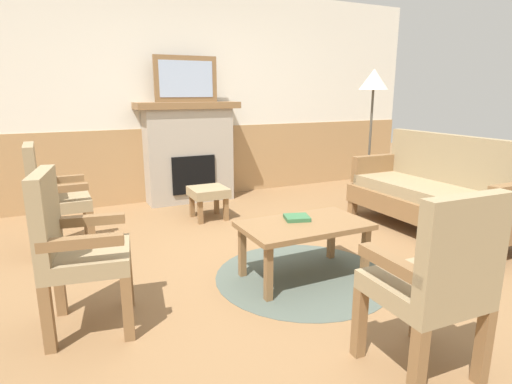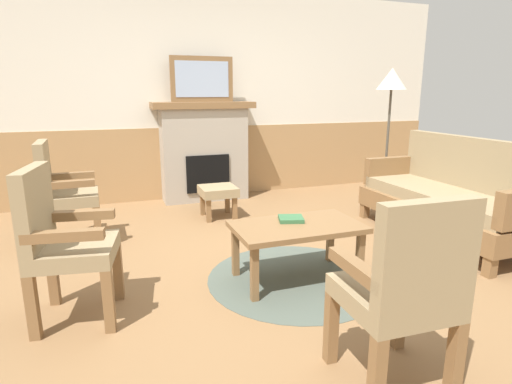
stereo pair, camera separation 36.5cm
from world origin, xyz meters
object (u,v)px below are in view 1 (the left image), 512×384
at_px(fireplace, 189,152).
at_px(framed_picture, 186,79).
at_px(armchair_by_window_left, 51,194).
at_px(armchair_front_left, 436,278).
at_px(footstool, 208,194).
at_px(couch, 434,194).
at_px(floor_lamp_by_couch, 373,88).
at_px(coffee_table, 304,230).
at_px(book_on_table, 297,218).
at_px(armchair_near_fireplace, 73,245).

distance_m(fireplace, framed_picture, 0.91).
distance_m(armchair_by_window_left, armchair_front_left, 3.15).
bearing_deg(footstool, armchair_by_window_left, -166.82).
xyz_separation_m(fireplace, framed_picture, (0.00, 0.00, 0.91)).
xyz_separation_m(fireplace, couch, (1.88, -2.29, -0.26)).
xyz_separation_m(fireplace, floor_lamp_by_couch, (2.08, -1.05, 0.80)).
height_order(footstool, armchair_by_window_left, armchair_by_window_left).
xyz_separation_m(fireplace, armchair_front_left, (0.03, -3.92, -0.11)).
distance_m(couch, armchair_by_window_left, 3.66).
height_order(fireplace, footstool, fireplace).
bearing_deg(floor_lamp_by_couch, armchair_front_left, -125.49).
bearing_deg(floor_lamp_by_couch, coffee_table, -141.12).
bearing_deg(couch, framed_picture, 129.34).
height_order(book_on_table, footstool, book_on_table).
bearing_deg(framed_picture, floor_lamp_by_couch, -26.73).
distance_m(framed_picture, footstool, 1.54).
bearing_deg(coffee_table, floor_lamp_by_couch, 38.88).
height_order(armchair_by_window_left, floor_lamp_by_couch, floor_lamp_by_couch).
distance_m(footstool, armchair_by_window_left, 1.64).
xyz_separation_m(framed_picture, footstool, (-0.05, -0.87, -1.28)).
relative_size(coffee_table, armchair_front_left, 0.98).
xyz_separation_m(couch, footstool, (-1.93, 1.42, -0.11)).
bearing_deg(couch, armchair_by_window_left, 163.28).
bearing_deg(book_on_table, couch, 8.19).
relative_size(couch, floor_lamp_by_couch, 1.07).
height_order(book_on_table, armchair_near_fireplace, armchair_near_fireplace).
bearing_deg(coffee_table, couch, 11.26).
relative_size(armchair_near_fireplace, floor_lamp_by_couch, 0.58).
xyz_separation_m(fireplace, armchair_by_window_left, (-1.63, -1.24, -0.11)).
xyz_separation_m(armchair_by_window_left, armchair_front_left, (1.66, -2.68, 0.00)).
relative_size(fireplace, armchair_near_fireplace, 1.33).
bearing_deg(framed_picture, couch, -50.66).
bearing_deg(fireplace, armchair_by_window_left, -142.70).
bearing_deg(couch, footstool, 143.61).
bearing_deg(armchair_front_left, footstool, 91.54).
height_order(couch, armchair_by_window_left, same).
relative_size(couch, book_on_table, 9.73).
relative_size(book_on_table, floor_lamp_by_couch, 0.11).
xyz_separation_m(coffee_table, footstool, (-0.15, 1.78, -0.10)).
distance_m(coffee_table, floor_lamp_by_couch, 2.76).
height_order(armchair_near_fireplace, armchair_front_left, same).
bearing_deg(armchair_by_window_left, armchair_near_fireplace, -85.53).
distance_m(armchair_near_fireplace, armchair_by_window_left, 1.44).
bearing_deg(coffee_table, armchair_front_left, -92.86).
xyz_separation_m(footstool, floor_lamp_by_couch, (2.13, -0.18, 1.17)).
xyz_separation_m(footstool, armchair_by_window_left, (-1.57, -0.37, 0.25)).
bearing_deg(book_on_table, floor_lamp_by_couch, 37.03).
height_order(footstool, armchair_front_left, armchair_front_left).
bearing_deg(book_on_table, coffee_table, -85.88).
distance_m(coffee_table, footstool, 1.78).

